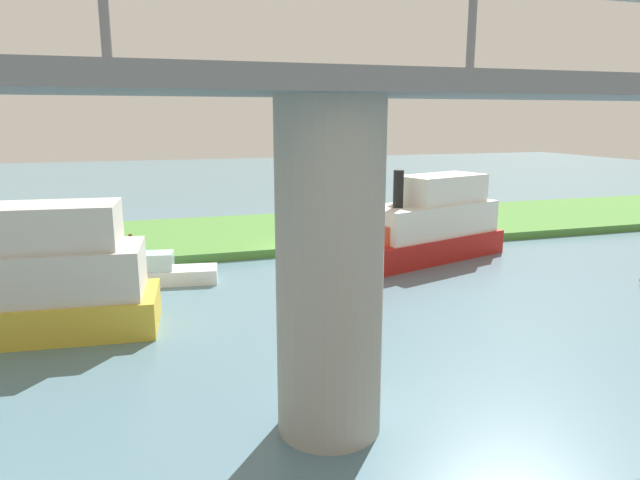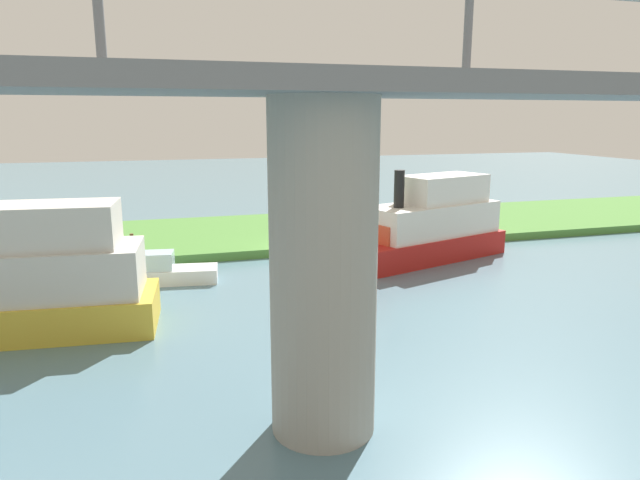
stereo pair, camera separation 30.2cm
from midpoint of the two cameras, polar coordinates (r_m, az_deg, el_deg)
ground_plane at (r=32.92m, az=-1.42°, el=-1.59°), size 160.00×160.00×0.00m
grassy_bank at (r=38.55m, az=-3.78°, el=0.82°), size 80.00×12.00×0.50m
bridge_pylon at (r=13.88m, az=0.96°, el=-3.16°), size 2.63×2.63×8.35m
bridge_span at (r=13.43m, az=1.01°, el=16.45°), size 67.70×4.30×3.25m
person_on_bank at (r=34.80m, az=-1.30°, el=1.20°), size 0.51×0.51×1.39m
mooring_post at (r=32.91m, az=-18.06°, el=-0.33°), size 0.20×0.20×1.09m
motorboat_white at (r=32.62m, az=11.14°, el=1.46°), size 10.55×6.27×5.11m
riverboat_paddlewheel at (r=28.48m, az=-14.86°, el=-3.08°), size 4.73×2.25×1.52m
pontoon_yellow at (r=23.46m, az=-27.64°, el=-3.77°), size 10.60×4.37×5.28m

